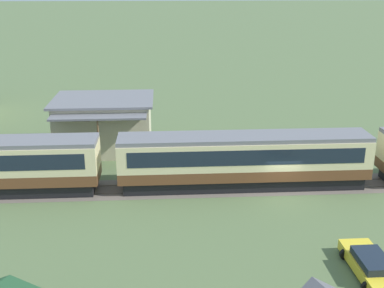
{
  "coord_description": "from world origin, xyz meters",
  "views": [
    {
      "loc": [
        -8.44,
        -30.77,
        14.71
      ],
      "look_at": [
        -6.13,
        6.07,
        1.88
      ],
      "focal_mm": 45.0,
      "sensor_mm": 36.0,
      "label": 1
    }
  ],
  "objects": [
    {
      "name": "railway_track",
      "position": [
        4.64,
        1.65,
        0.01
      ],
      "size": [
        120.84,
        3.6,
        0.04
      ],
      "color": "#665B51",
      "rests_on": "ground_plane"
    },
    {
      "name": "passenger_train",
      "position": [
        -2.35,
        1.65,
        2.22
      ],
      "size": [
        57.7,
        2.91,
        4.01
      ],
      "color": "brown",
      "rests_on": "ground_plane"
    },
    {
      "name": "station_building",
      "position": [
        -13.64,
        10.58,
        2.38
      ],
      "size": [
        8.73,
        7.99,
        4.7
      ],
      "color": "beige",
      "rests_on": "ground_plane"
    },
    {
      "name": "ground_plane",
      "position": [
        0.0,
        0.0,
        0.0
      ],
      "size": [
        600.0,
        600.0,
        0.0
      ],
      "primitive_type": "plane",
      "color": "#566B42"
    },
    {
      "name": "parked_car_yellow",
      "position": [
        2.18,
        -9.91,
        0.56
      ],
      "size": [
        2.18,
        4.78,
        1.15
      ],
      "rotation": [
        0.0,
        0.0,
        1.58
      ],
      "color": "yellow",
      "rests_on": "ground_plane"
    }
  ]
}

